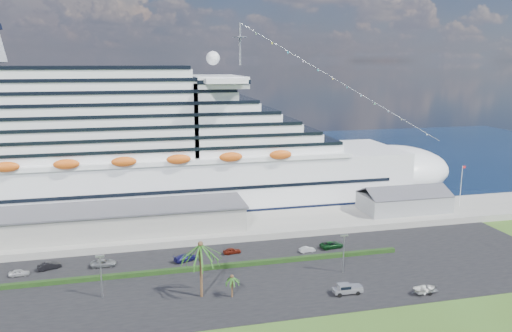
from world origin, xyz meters
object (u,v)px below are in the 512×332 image
object	(u,v)px
pickup_truck	(347,288)
parked_car_3	(186,258)
cruise_ship	(134,155)
boat_trailer	(426,289)

from	to	relation	value
pickup_truck	parked_car_3	bearing A→B (deg)	140.67
parked_car_3	pickup_truck	xyz separation A→B (m)	(28.06, -22.99, 0.32)
cruise_ship	parked_car_3	size ratio (longest dim) A/B	35.79
cruise_ship	pickup_truck	world-z (taller)	cruise_ship
cruise_ship	boat_trailer	size ratio (longest dim) A/B	33.64
parked_car_3	boat_trailer	xyz separation A→B (m)	(42.60, -26.44, 0.29)
cruise_ship	boat_trailer	world-z (taller)	cruise_ship
parked_car_3	pickup_truck	size ratio (longest dim) A/B	0.94
parked_car_3	boat_trailer	distance (m)	50.14
pickup_truck	boat_trailer	world-z (taller)	pickup_truck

